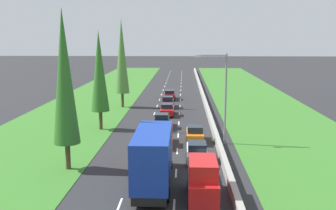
{
  "coord_description": "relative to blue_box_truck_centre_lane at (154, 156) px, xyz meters",
  "views": [
    {
      "loc": [
        2.3,
        -2.48,
        10.66
      ],
      "look_at": [
        0.01,
        54.74,
        0.57
      ],
      "focal_mm": 41.92,
      "sensor_mm": 36.0,
      "label": 1
    }
  ],
  "objects": [
    {
      "name": "ground_plane",
      "position": [
        -0.2,
        35.46,
        -2.18
      ],
      "size": [
        300.0,
        300.0,
        0.0
      ],
      "primitive_type": "plane",
      "color": "#28282B",
      "rests_on": "ground"
    },
    {
      "name": "grass_verge_left",
      "position": [
        -12.85,
        35.46,
        -2.16
      ],
      "size": [
        14.0,
        140.0,
        0.04
      ],
      "primitive_type": "cube",
      "color": "#387528",
      "rests_on": "ground"
    },
    {
      "name": "grass_verge_right",
      "position": [
        14.15,
        35.46,
        -2.16
      ],
      "size": [
        14.0,
        140.0,
        0.04
      ],
      "primitive_type": "cube",
      "color": "#387528",
      "rests_on": "ground"
    },
    {
      "name": "median_barrier",
      "position": [
        5.5,
        35.46,
        -1.76
      ],
      "size": [
        0.44,
        120.0,
        0.85
      ],
      "primitive_type": "cube",
      "color": "#9E9B93",
      "rests_on": "ground"
    },
    {
      "name": "lane_markings",
      "position": [
        -0.2,
        35.46,
        -2.18
      ],
      "size": [
        3.64,
        116.0,
        0.01
      ],
      "color": "white",
      "rests_on": "ground"
    },
    {
      "name": "blue_box_truck_centre_lane",
      "position": [
        0.0,
        0.0,
        0.0
      ],
      "size": [
        2.46,
        9.4,
        4.18
      ],
      "color": "black",
      "rests_on": "ground"
    },
    {
      "name": "red_van_right_lane",
      "position": [
        3.38,
        -2.53,
        -0.78
      ],
      "size": [
        1.96,
        4.9,
        2.82
      ],
      "color": "red",
      "rests_on": "ground"
    },
    {
      "name": "teal_sedan_centre_lane",
      "position": [
        -0.14,
        10.54,
        -1.37
      ],
      "size": [
        1.82,
        4.5,
        1.64
      ],
      "color": "teal",
      "rests_on": "ground"
    },
    {
      "name": "black_hatchback_centre_lane",
      "position": [
        -0.41,
        18.0,
        -1.35
      ],
      "size": [
        1.74,
        3.9,
        1.72
      ],
      "color": "black",
      "rests_on": "ground"
    },
    {
      "name": "red_sedan_centre_lane",
      "position": [
        -0.08,
        25.32,
        -1.37
      ],
      "size": [
        1.82,
        4.5,
        1.64
      ],
      "color": "red",
      "rests_on": "ground"
    },
    {
      "name": "maroon_hatchback_centre_lane",
      "position": [
        -0.26,
        31.28,
        -1.35
      ],
      "size": [
        1.74,
        3.9,
        1.72
      ],
      "color": "maroon",
      "rests_on": "ground"
    },
    {
      "name": "white_sedan_right_lane",
      "position": [
        3.3,
        5.72,
        -1.37
      ],
      "size": [
        1.82,
        4.5,
        1.64
      ],
      "color": "white",
      "rests_on": "ground"
    },
    {
      "name": "maroon_sedan_centre_lane_eighth",
      "position": [
        -0.23,
        38.87,
        -1.37
      ],
      "size": [
        1.82,
        4.5,
        1.64
      ],
      "color": "maroon",
      "rests_on": "ground"
    },
    {
      "name": "orange_hatchback_right_lane",
      "position": [
        3.29,
        11.84,
        -1.35
      ],
      "size": [
        1.74,
        3.9,
        1.72
      ],
      "color": "orange",
      "rests_on": "ground"
    },
    {
      "name": "poplar_tree_second",
      "position": [
        -7.21,
        3.1,
        5.31
      ],
      "size": [
        2.12,
        2.12,
        12.88
      ],
      "color": "#4C3823",
      "rests_on": "ground"
    },
    {
      "name": "poplar_tree_third",
      "position": [
        -7.42,
        16.8,
        4.53
      ],
      "size": [
        2.08,
        2.08,
        11.33
      ],
      "color": "#4C3823",
      "rests_on": "ground"
    },
    {
      "name": "poplar_tree_fourth",
      "position": [
        -7.13,
        31.27,
        5.48
      ],
      "size": [
        2.13,
        2.13,
        13.23
      ],
      "color": "#4C3823",
      "rests_on": "ground"
    },
    {
      "name": "street_light_mast",
      "position": [
        5.89,
        11.25,
        3.05
      ],
      "size": [
        3.2,
        0.28,
        9.0
      ],
      "color": "gray",
      "rests_on": "ground"
    }
  ]
}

